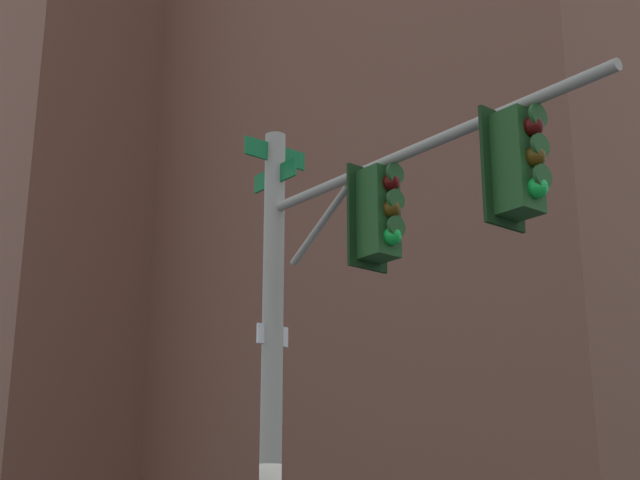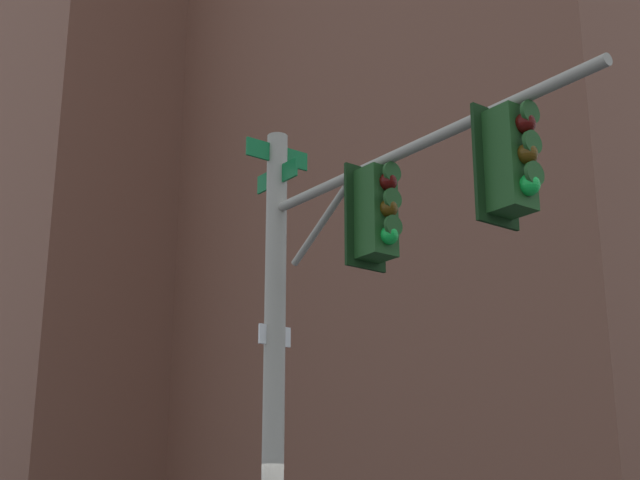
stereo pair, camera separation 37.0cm
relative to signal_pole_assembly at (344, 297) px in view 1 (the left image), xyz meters
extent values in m
cylinder|color=#9E998C|center=(-0.07, -1.32, -0.93)|extent=(0.26, 0.26, 6.59)
cylinder|color=#9E998C|center=(0.06, 1.15, 1.38)|extent=(0.38, 4.94, 0.12)
cylinder|color=#9E998C|center=(-0.02, -0.43, 0.93)|extent=(0.14, 1.04, 0.75)
cube|color=#0F6B33|center=(-0.07, -1.32, 2.12)|extent=(0.93, 0.08, 0.24)
cube|color=#0F6B33|center=(-0.07, -1.32, 1.82)|extent=(0.07, 0.85, 0.24)
cube|color=white|center=(-0.07, -1.32, -0.22)|extent=(0.45, 0.05, 0.24)
cube|color=#1E4C1E|center=(0.03, 0.58, 0.82)|extent=(0.36, 0.36, 1.00)
cube|color=black|center=(0.02, 0.39, 0.82)|extent=(0.55, 0.07, 1.16)
sphere|color=#470A07|center=(0.04, 0.79, 1.12)|extent=(0.20, 0.20, 0.20)
cylinder|color=#1E4C1E|center=(0.04, 0.85, 1.21)|extent=(0.23, 0.05, 0.23)
sphere|color=#4C330A|center=(0.04, 0.79, 0.82)|extent=(0.20, 0.20, 0.20)
cylinder|color=#1E4C1E|center=(0.04, 0.85, 0.91)|extent=(0.23, 0.05, 0.23)
sphere|color=green|center=(0.04, 0.79, 0.52)|extent=(0.20, 0.20, 0.20)
cylinder|color=#1E4C1E|center=(0.04, 0.85, 0.61)|extent=(0.23, 0.05, 0.23)
cube|color=#1E4C1E|center=(0.13, 2.48, 0.82)|extent=(0.36, 0.36, 1.00)
cube|color=black|center=(0.12, 2.29, 0.82)|extent=(0.55, 0.07, 1.16)
sphere|color=#470A07|center=(0.14, 2.68, 1.12)|extent=(0.20, 0.20, 0.20)
cylinder|color=#1E4C1E|center=(0.14, 2.75, 1.21)|extent=(0.23, 0.05, 0.23)
sphere|color=#4C330A|center=(0.14, 2.68, 0.82)|extent=(0.20, 0.20, 0.20)
cylinder|color=#1E4C1E|center=(0.14, 2.75, 0.91)|extent=(0.23, 0.05, 0.23)
sphere|color=green|center=(0.14, 2.68, 0.52)|extent=(0.20, 0.20, 0.20)
cylinder|color=#1E4C1E|center=(0.14, 2.75, 0.61)|extent=(0.23, 0.05, 0.23)
cube|color=brown|center=(-24.56, -15.41, 20.16)|extent=(22.65, 20.50, 48.76)
cube|color=brown|center=(-16.71, -33.77, 15.05)|extent=(18.27, 16.53, 38.54)
cube|color=#9EC6C1|center=(-40.04, -35.18, 31.04)|extent=(26.56, 31.28, 70.53)
camera|label=1|loc=(6.94, 7.26, -2.41)|focal=52.67mm
camera|label=2|loc=(6.66, 7.50, -2.41)|focal=52.67mm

